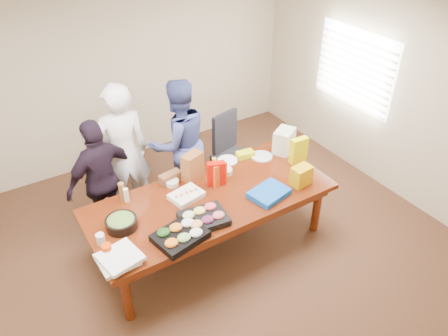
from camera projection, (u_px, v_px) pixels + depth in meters
floor at (212, 245)px, 5.34m from camera, size 5.50×5.00×0.02m
ceiling at (207, 21)px, 3.80m from camera, size 5.50×5.00×0.02m
wall_back at (122, 74)px, 6.31m from camera, size 5.50×0.04×2.70m
wall_front at (405, 326)px, 2.83m from camera, size 5.50×0.04×2.70m
wall_right at (387, 93)px, 5.78m from camera, size 0.04×5.00×2.70m
window_panel at (354, 69)px, 6.10m from camera, size 0.03×1.40×1.10m
window_blinds at (352, 69)px, 6.08m from camera, size 0.04×1.36×1.00m
conference_table at (212, 222)px, 5.12m from camera, size 2.80×1.20×0.75m
office_chair at (232, 155)px, 6.05m from camera, size 0.64×0.64×1.04m
person_center at (123, 154)px, 5.32m from camera, size 0.71×0.50×1.86m
person_right at (179, 143)px, 5.65m from camera, size 0.85×0.67×1.74m
person_left at (102, 179)px, 5.12m from camera, size 0.99×0.61×1.58m
veggie_tray at (180, 236)px, 4.33m from camera, size 0.56×0.48×0.08m
fruit_tray at (204, 219)px, 4.55m from camera, size 0.52×0.43×0.07m
sheet_cake at (186, 196)px, 4.88m from camera, size 0.40×0.33×0.06m
salad_bowl at (121, 223)px, 4.46m from camera, size 0.39×0.39×0.11m
chip_bag_blue at (269, 193)px, 4.91m from camera, size 0.49×0.41×0.06m
chip_bag_red at (216, 174)px, 5.03m from camera, size 0.22×0.15×0.30m
chip_bag_yellow at (299, 150)px, 5.41m from camera, size 0.23×0.10×0.34m
chip_bag_orange at (219, 174)px, 5.04m from camera, size 0.18×0.10×0.28m
mayo_jar at (200, 168)px, 5.26m from camera, size 0.10×0.10×0.15m
mustard_bottle at (214, 164)px, 5.32m from camera, size 0.07×0.07×0.16m
dressing_bottle at (122, 191)px, 4.82m from camera, size 0.09×0.09×0.22m
ranch_bottle at (126, 195)px, 4.80m from camera, size 0.07×0.07×0.17m
banana_bunch at (245, 154)px, 5.58m from camera, size 0.24×0.16×0.07m
bread_loaf at (170, 177)px, 5.13m from camera, size 0.28×0.16×0.11m
kraft_bag at (193, 166)px, 5.12m from camera, size 0.29×0.22×0.33m
red_cup at (107, 250)px, 4.13m from camera, size 0.11×0.11×0.13m
clear_cup_a at (101, 239)px, 4.26m from camera, size 0.09×0.09×0.12m
clear_cup_b at (101, 240)px, 4.26m from camera, size 0.10×0.10×0.11m
pizza_box_lower at (117, 260)px, 4.09m from camera, size 0.37×0.37×0.04m
pizza_box_upper at (120, 257)px, 4.06m from camera, size 0.41×0.41×0.04m
plate_a at (262, 156)px, 5.59m from camera, size 0.33×0.33×0.02m
plate_b at (228, 160)px, 5.51m from camera, size 0.31×0.31×0.02m
dip_bowl_a at (226, 171)px, 5.27m from camera, size 0.16×0.16×0.06m
dip_bowl_b at (172, 183)px, 5.08m from camera, size 0.20×0.20×0.06m
grocery_bag_white at (284, 141)px, 5.62m from camera, size 0.36×0.33×0.32m
grocery_bag_yellow at (301, 176)px, 5.05m from camera, size 0.25×0.19×0.24m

